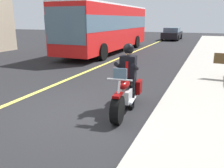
{
  "coord_description": "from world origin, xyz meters",
  "views": [
    {
      "loc": [
        4.81,
        3.13,
        2.33
      ],
      "look_at": [
        -0.49,
        0.93,
        0.75
      ],
      "focal_mm": 37.75,
      "sensor_mm": 36.0,
      "label": 1
    }
  ],
  "objects_px": {
    "motorcycle_main": "(126,94)",
    "bus_near": "(108,26)",
    "rider_main": "(128,70)",
    "car_silver": "(172,34)"
  },
  "relations": [
    {
      "from": "motorcycle_main",
      "to": "bus_near",
      "type": "height_order",
      "value": "bus_near"
    },
    {
      "from": "rider_main",
      "to": "car_silver",
      "type": "relative_size",
      "value": 0.38
    },
    {
      "from": "rider_main",
      "to": "bus_near",
      "type": "distance_m",
      "value": 11.45
    },
    {
      "from": "motorcycle_main",
      "to": "car_silver",
      "type": "distance_m",
      "value": 22.97
    },
    {
      "from": "motorcycle_main",
      "to": "car_silver",
      "type": "xyz_separation_m",
      "value": [
        -22.86,
        -2.32,
        0.24
      ]
    },
    {
      "from": "car_silver",
      "to": "motorcycle_main",
      "type": "bearing_deg",
      "value": 5.8
    },
    {
      "from": "motorcycle_main",
      "to": "bus_near",
      "type": "xyz_separation_m",
      "value": [
        -10.44,
        -5.05,
        1.42
      ]
    },
    {
      "from": "rider_main",
      "to": "bus_near",
      "type": "relative_size",
      "value": 0.16
    },
    {
      "from": "bus_near",
      "to": "car_silver",
      "type": "xyz_separation_m",
      "value": [
        -12.41,
        2.73,
        -1.18
      ]
    },
    {
      "from": "bus_near",
      "to": "car_silver",
      "type": "height_order",
      "value": "bus_near"
    }
  ]
}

